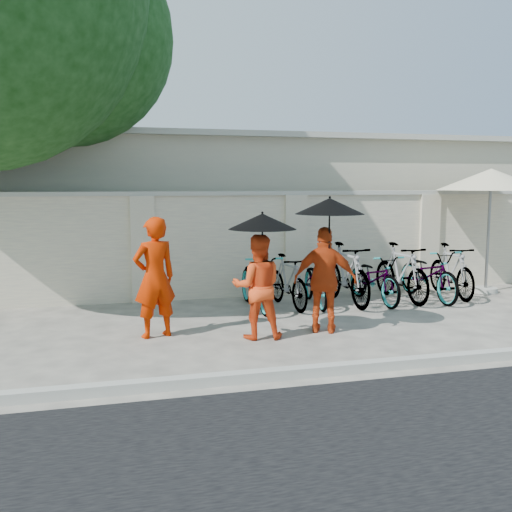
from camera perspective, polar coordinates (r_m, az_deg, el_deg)
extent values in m
plane|color=#ACA392|center=(8.20, -2.65, -8.49)|extent=(80.00, 80.00, 0.00)
cube|color=#A4A59A|center=(6.61, 0.50, -11.87)|extent=(40.00, 0.16, 0.12)
cube|color=beige|center=(11.31, -1.11, 1.03)|extent=(20.00, 0.30, 2.00)
cube|color=#B5AF95|center=(15.18, -0.81, 4.89)|extent=(14.00, 6.00, 3.20)
sphere|color=#2B5A26|center=(11.66, -18.72, 20.15)|extent=(4.00, 4.00, 4.00)
imported|color=#BC2300|center=(8.37, -10.11, -2.13)|extent=(0.74, 0.60, 1.76)
imported|color=#E64316|center=(8.19, 0.15, -3.09)|extent=(0.82, 0.69, 1.51)
cylinder|color=black|center=(8.05, 0.64, 0.49)|extent=(0.02, 0.02, 0.84)
cone|color=black|center=(8.01, 0.64, 3.49)|extent=(0.97, 0.97, 0.22)
imported|color=#BE3910|center=(8.56, 6.93, -2.41)|extent=(1.01, 0.74, 1.59)
cylinder|color=black|center=(8.42, 7.32, 1.58)|extent=(0.02, 0.02, 1.00)
cone|color=black|center=(8.38, 7.38, 4.98)|extent=(1.02, 1.02, 0.23)
cylinder|color=#A4A59A|center=(12.70, 21.95, -3.16)|extent=(0.48, 0.48, 0.10)
cylinder|color=gray|center=(12.56, 22.19, 1.73)|extent=(0.06, 0.06, 2.27)
cone|color=beige|center=(12.51, 22.44, 7.10)|extent=(2.31, 2.31, 0.43)
imported|color=gray|center=(10.16, 0.04, -2.56)|extent=(0.68, 1.89, 0.99)
imported|color=gray|center=(10.26, 3.20, -2.56)|extent=(0.64, 1.63, 0.96)
imported|color=gray|center=(10.52, 6.05, -2.54)|extent=(0.80, 1.75, 0.89)
imported|color=gray|center=(10.68, 9.00, -1.78)|extent=(0.62, 1.91, 1.13)
imported|color=gray|center=(10.91, 11.78, -2.19)|extent=(0.75, 1.81, 0.93)
imported|color=gray|center=(11.20, 14.32, -1.59)|extent=(0.64, 1.86, 1.10)
imported|color=gray|center=(11.46, 16.89, -1.75)|extent=(0.74, 1.91, 0.99)
imported|color=gray|center=(11.86, 18.94, -1.40)|extent=(0.64, 1.78, 1.05)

